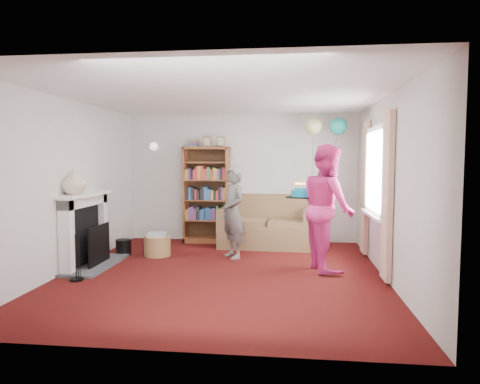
# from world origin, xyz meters

# --- Properties ---
(ground) EXTENTS (5.00, 5.00, 0.00)m
(ground) POSITION_xyz_m (0.00, 0.00, 0.00)
(ground) COLOR black
(ground) RESTS_ON ground
(wall_back) EXTENTS (4.50, 0.02, 2.50)m
(wall_back) POSITION_xyz_m (0.00, 2.51, 1.25)
(wall_back) COLOR silver
(wall_back) RESTS_ON ground
(wall_left) EXTENTS (0.02, 5.00, 2.50)m
(wall_left) POSITION_xyz_m (-2.26, 0.00, 1.25)
(wall_left) COLOR silver
(wall_left) RESTS_ON ground
(wall_right) EXTENTS (0.02, 5.00, 2.50)m
(wall_right) POSITION_xyz_m (2.26, 0.00, 1.25)
(wall_right) COLOR silver
(wall_right) RESTS_ON ground
(ceiling) EXTENTS (4.50, 5.00, 0.01)m
(ceiling) POSITION_xyz_m (0.00, 0.00, 2.50)
(ceiling) COLOR white
(ceiling) RESTS_ON wall_back
(fireplace) EXTENTS (0.55, 1.80, 1.12)m
(fireplace) POSITION_xyz_m (-2.09, 0.19, 0.51)
(fireplace) COLOR #3F3F42
(fireplace) RESTS_ON ground
(window_bay) EXTENTS (0.14, 2.02, 2.20)m
(window_bay) POSITION_xyz_m (2.21, 0.60, 1.20)
(window_bay) COLOR white
(window_bay) RESTS_ON ground
(wall_sconce) EXTENTS (0.16, 0.23, 0.16)m
(wall_sconce) POSITION_xyz_m (-1.75, 2.36, 1.88)
(wall_sconce) COLOR gold
(wall_sconce) RESTS_ON ground
(bookcase) EXTENTS (0.88, 0.42, 2.07)m
(bookcase) POSITION_xyz_m (-0.67, 2.30, 0.91)
(bookcase) COLOR #472B14
(bookcase) RESTS_ON ground
(sofa) EXTENTS (1.79, 0.95, 0.95)m
(sofa) POSITION_xyz_m (0.55, 2.07, 0.35)
(sofa) COLOR brown
(sofa) RESTS_ON ground
(wicker_basket) EXTENTS (0.44, 0.44, 0.39)m
(wicker_basket) POSITION_xyz_m (-1.27, 0.99, 0.18)
(wicker_basket) COLOR #A7784E
(wicker_basket) RESTS_ON ground
(person_striped) EXTENTS (0.61, 0.66, 1.50)m
(person_striped) POSITION_xyz_m (0.02, 0.99, 0.75)
(person_striped) COLOR black
(person_striped) RESTS_ON ground
(person_magenta) EXTENTS (0.90, 1.04, 1.85)m
(person_magenta) POSITION_xyz_m (1.50, 0.40, 0.92)
(person_magenta) COLOR #D22A78
(person_magenta) RESTS_ON ground
(birthday_cake) EXTENTS (0.40, 0.40, 0.22)m
(birthday_cake) POSITION_xyz_m (1.13, 0.63, 1.11)
(birthday_cake) COLOR black
(birthday_cake) RESTS_ON ground
(balloons) EXTENTS (0.75, 0.38, 1.70)m
(balloons) POSITION_xyz_m (1.58, 2.01, 2.22)
(balloons) COLOR #3F3F3F
(balloons) RESTS_ON ground
(mantel_vase) EXTENTS (0.41, 0.41, 0.36)m
(mantel_vase) POSITION_xyz_m (-2.12, -0.15, 1.30)
(mantel_vase) COLOR beige
(mantel_vase) RESTS_ON fireplace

